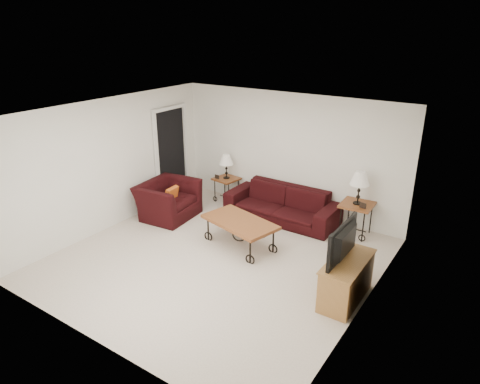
# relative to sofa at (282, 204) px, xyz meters

# --- Properties ---
(ground) EXTENTS (5.00, 5.00, 0.00)m
(ground) POSITION_rel_sofa_xyz_m (-0.13, -2.02, -0.34)
(ground) COLOR silver
(ground) RESTS_ON ground
(wall_back) EXTENTS (5.00, 0.02, 2.50)m
(wall_back) POSITION_rel_sofa_xyz_m (-0.13, 0.48, 0.91)
(wall_back) COLOR white
(wall_back) RESTS_ON ground
(wall_front) EXTENTS (5.00, 0.02, 2.50)m
(wall_front) POSITION_rel_sofa_xyz_m (-0.13, -4.52, 0.91)
(wall_front) COLOR white
(wall_front) RESTS_ON ground
(wall_left) EXTENTS (0.02, 5.00, 2.50)m
(wall_left) POSITION_rel_sofa_xyz_m (-2.63, -2.02, 0.91)
(wall_left) COLOR white
(wall_left) RESTS_ON ground
(wall_right) EXTENTS (0.02, 5.00, 2.50)m
(wall_right) POSITION_rel_sofa_xyz_m (2.37, -2.02, 0.91)
(wall_right) COLOR white
(wall_right) RESTS_ON ground
(ceiling) EXTENTS (5.00, 5.00, 0.00)m
(ceiling) POSITION_rel_sofa_xyz_m (-0.13, -2.02, 2.16)
(ceiling) COLOR white
(ceiling) RESTS_ON wall_back
(doorway) EXTENTS (0.08, 0.94, 2.04)m
(doorway) POSITION_rel_sofa_xyz_m (-2.60, -0.37, 0.68)
(doorway) COLOR black
(doorway) RESTS_ON ground
(sofa) EXTENTS (2.30, 0.90, 0.67)m
(sofa) POSITION_rel_sofa_xyz_m (0.00, 0.00, 0.00)
(sofa) COLOR black
(sofa) RESTS_ON ground
(side_table_left) EXTENTS (0.56, 0.56, 0.54)m
(side_table_left) POSITION_rel_sofa_xyz_m (-1.50, 0.18, -0.07)
(side_table_left) COLOR brown
(side_table_left) RESTS_ON ground
(side_table_right) EXTENTS (0.60, 0.60, 0.63)m
(side_table_right) POSITION_rel_sofa_xyz_m (1.49, 0.18, -0.02)
(side_table_right) COLOR brown
(side_table_right) RESTS_ON ground
(lamp_left) EXTENTS (0.35, 0.35, 0.54)m
(lamp_left) POSITION_rel_sofa_xyz_m (-1.50, 0.18, 0.48)
(lamp_left) COLOR black
(lamp_left) RESTS_ON side_table_left
(lamp_right) EXTENTS (0.37, 0.37, 0.63)m
(lamp_right) POSITION_rel_sofa_xyz_m (1.49, 0.18, 0.61)
(lamp_right) COLOR black
(lamp_right) RESTS_ON side_table_right
(photo_frame_left) EXTENTS (0.11, 0.02, 0.09)m
(photo_frame_left) POSITION_rel_sofa_xyz_m (-1.65, 0.03, 0.25)
(photo_frame_left) COLOR black
(photo_frame_left) RESTS_ON side_table_left
(photo_frame_right) EXTENTS (0.13, 0.04, 0.11)m
(photo_frame_right) POSITION_rel_sofa_xyz_m (1.64, 0.03, 0.35)
(photo_frame_right) COLOR black
(photo_frame_right) RESTS_ON side_table_right
(coffee_table) EXTENTS (1.48, 1.03, 0.50)m
(coffee_table) POSITION_rel_sofa_xyz_m (-0.07, -1.42, -0.08)
(coffee_table) COLOR brown
(coffee_table) RESTS_ON ground
(armchair) EXTENTS (1.09, 1.22, 0.74)m
(armchair) POSITION_rel_sofa_xyz_m (-2.01, -1.18, 0.03)
(armchair) COLOR black
(armchair) RESTS_ON ground
(throw_pillow) EXTENTS (0.12, 0.34, 0.33)m
(throw_pillow) POSITION_rel_sofa_xyz_m (-1.86, -1.23, 0.18)
(throw_pillow) COLOR #D6551B
(throw_pillow) RESTS_ON armchair
(tv_stand) EXTENTS (0.45, 1.07, 0.64)m
(tv_stand) POSITION_rel_sofa_xyz_m (2.10, -1.90, -0.02)
(tv_stand) COLOR #B18042
(tv_stand) RESTS_ON ground
(television) EXTENTS (0.13, 0.96, 0.55)m
(television) POSITION_rel_sofa_xyz_m (2.08, -1.90, 0.58)
(television) COLOR black
(television) RESTS_ON tv_stand
(backpack) EXTENTS (0.38, 0.34, 0.41)m
(backpack) POSITION_rel_sofa_xyz_m (1.46, -0.60, -0.13)
(backpack) COLOR black
(backpack) RESTS_ON ground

